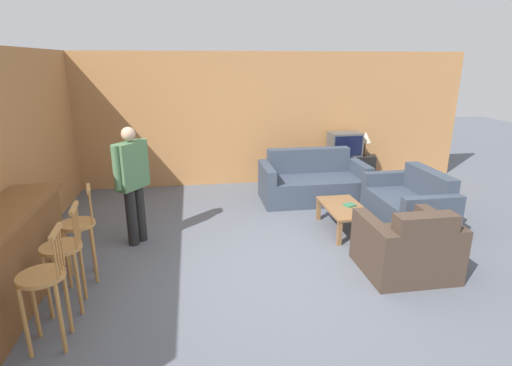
{
  "coord_description": "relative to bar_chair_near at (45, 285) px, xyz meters",
  "views": [
    {
      "loc": [
        -0.9,
        -4.22,
        2.43
      ],
      "look_at": [
        -0.09,
        0.85,
        0.85
      ],
      "focal_mm": 28.0,
      "sensor_mm": 36.0,
      "label": 1
    }
  ],
  "objects": [
    {
      "name": "coffee_table",
      "position": [
        3.46,
        1.98,
        -0.27
      ],
      "size": [
        0.56,
        1.01,
        0.38
      ],
      "color": "brown",
      "rests_on": "ground_plane"
    },
    {
      "name": "couch_far",
      "position": [
        3.41,
        3.41,
        -0.29
      ],
      "size": [
        1.85,
        0.95,
        0.88
      ],
      "color": "#384251",
      "rests_on": "ground_plane"
    },
    {
      "name": "person_by_window",
      "position": [
        0.49,
        2.05,
        0.31
      ],
      "size": [
        0.42,
        0.51,
        1.62
      ],
      "color": "black",
      "rests_on": "ground_plane"
    },
    {
      "name": "bar_chair_near",
      "position": [
        0.0,
        0.0,
        0.0
      ],
      "size": [
        0.42,
        0.42,
        1.1
      ],
      "color": "#B77F42",
      "rests_on": "ground_plane"
    },
    {
      "name": "bar_counter",
      "position": [
        -0.58,
        0.55,
        -0.09
      ],
      "size": [
        0.55,
        2.39,
        1.0
      ],
      "color": "brown",
      "rests_on": "ground_plane"
    },
    {
      "name": "table_lamp",
      "position": [
        4.75,
        4.26,
        0.33
      ],
      "size": [
        0.24,
        0.24,
        0.46
      ],
      "color": "brown",
      "rests_on": "tv_unit"
    },
    {
      "name": "wall_left",
      "position": [
        -0.92,
        2.31,
        0.7
      ],
      "size": [
        0.08,
        8.67,
        2.6
      ],
      "color": "#B27A47",
      "rests_on": "ground_plane"
    },
    {
      "name": "wall_back",
      "position": [
        2.21,
        4.65,
        0.7
      ],
      "size": [
        9.4,
        0.08,
        2.6
      ],
      "color": "#B27A47",
      "rests_on": "ground_plane"
    },
    {
      "name": "bar_chair_far",
      "position": [
        -0.0,
        1.14,
        0.0
      ],
      "size": [
        0.47,
        0.47,
        1.1
      ],
      "color": "#B77F42",
      "rests_on": "ground_plane"
    },
    {
      "name": "ground_plane",
      "position": [
        2.21,
        0.97,
        -0.6
      ],
      "size": [
        24.0,
        24.0,
        0.0
      ],
      "primitive_type": "plane",
      "color": "#565B66"
    },
    {
      "name": "bar_chair_mid",
      "position": [
        -0.0,
        0.55,
        0.0
      ],
      "size": [
        0.43,
        0.43,
        1.1
      ],
      "color": "#B77F42",
      "rests_on": "ground_plane"
    },
    {
      "name": "tv_unit",
      "position": [
        4.32,
        4.26,
        -0.3
      ],
      "size": [
        1.15,
        0.56,
        0.59
      ],
      "color": "black",
      "rests_on": "ground_plane"
    },
    {
      "name": "armchair_near",
      "position": [
        3.74,
        0.69,
        -0.28
      ],
      "size": [
        1.0,
        0.9,
        0.86
      ],
      "color": "#423328",
      "rests_on": "ground_plane"
    },
    {
      "name": "tv",
      "position": [
        4.32,
        4.26,
        0.23
      ],
      "size": [
        0.63,
        0.41,
        0.46
      ],
      "color": "#4C4C4C",
      "rests_on": "tv_unit"
    },
    {
      "name": "book_on_table",
      "position": [
        3.55,
        2.0,
        -0.21
      ],
      "size": [
        0.2,
        0.19,
        0.02
      ],
      "color": "#33704C",
      "rests_on": "coffee_table"
    },
    {
      "name": "loveseat_right",
      "position": [
        4.55,
        2.07,
        -0.29
      ],
      "size": [
        0.88,
        1.44,
        0.84
      ],
      "color": "#384251",
      "rests_on": "ground_plane"
    }
  ]
}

